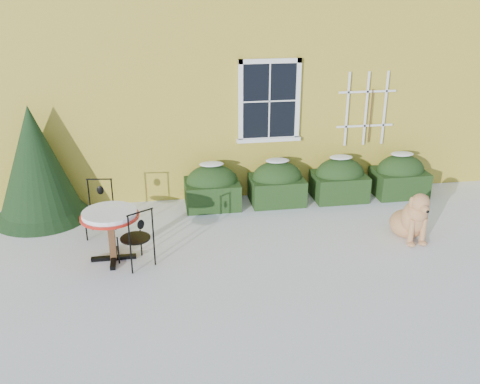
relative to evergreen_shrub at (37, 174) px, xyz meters
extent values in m
plane|color=white|center=(3.52, -2.56, -0.86)|extent=(80.00, 80.00, 0.00)
cube|color=gold|center=(3.52, 4.44, 2.14)|extent=(12.00, 8.00, 6.00)
cube|color=black|center=(4.42, 0.40, 1.11)|extent=(1.05, 0.03, 1.45)
cube|color=white|center=(4.42, 0.39, 1.88)|extent=(1.23, 0.06, 0.09)
cube|color=white|center=(4.42, 0.39, 0.34)|extent=(1.23, 0.06, 0.09)
cube|color=white|center=(3.85, 0.39, 1.11)|extent=(0.09, 0.06, 1.63)
cube|color=white|center=(4.99, 0.39, 1.11)|extent=(0.09, 0.06, 1.63)
cube|color=white|center=(4.42, 0.38, 1.11)|extent=(0.02, 0.02, 1.45)
cube|color=white|center=(4.42, 0.38, 1.11)|extent=(1.05, 0.02, 0.02)
cube|color=white|center=(4.42, 0.39, 0.34)|extent=(1.29, 0.14, 0.07)
cube|color=white|center=(6.02, 0.38, 0.89)|extent=(0.04, 0.03, 1.50)
cube|color=white|center=(6.42, 0.38, 0.89)|extent=(0.04, 0.03, 1.50)
cube|color=white|center=(6.82, 0.38, 0.89)|extent=(0.04, 0.03, 1.50)
cube|color=white|center=(6.42, 0.38, 0.54)|extent=(1.20, 0.03, 0.04)
cube|color=white|center=(6.42, 0.38, 1.24)|extent=(1.20, 0.03, 0.04)
cylinder|color=#472D19|center=(6.52, 0.36, 0.74)|extent=(0.02, 0.02, 1.10)
cube|color=black|center=(3.22, -0.01, -0.60)|extent=(1.05, 0.80, 0.52)
ellipsoid|color=black|center=(3.22, -0.01, -0.34)|extent=(1.00, 0.72, 0.67)
ellipsoid|color=white|center=(3.22, -0.01, 0.02)|extent=(0.47, 0.32, 0.06)
cube|color=black|center=(4.52, -0.01, -0.60)|extent=(1.05, 0.80, 0.52)
ellipsoid|color=black|center=(4.52, -0.01, -0.34)|extent=(1.00, 0.72, 0.67)
ellipsoid|color=white|center=(4.52, -0.01, 0.02)|extent=(0.47, 0.32, 0.06)
cube|color=black|center=(5.82, -0.01, -0.60)|extent=(1.05, 0.80, 0.52)
ellipsoid|color=black|center=(5.82, -0.01, -0.34)|extent=(1.00, 0.72, 0.67)
ellipsoid|color=white|center=(5.82, -0.01, 0.02)|extent=(0.47, 0.32, 0.06)
cube|color=black|center=(7.12, -0.01, -0.60)|extent=(1.05, 0.80, 0.52)
ellipsoid|color=black|center=(7.12, -0.01, -0.34)|extent=(1.00, 0.72, 0.67)
ellipsoid|color=white|center=(7.12, -0.01, 0.02)|extent=(0.47, 0.32, 0.06)
cone|color=black|center=(0.00, 0.00, -0.35)|extent=(1.77, 1.77, 1.03)
cone|color=black|center=(0.00, 0.00, 0.21)|extent=(1.59, 1.59, 2.15)
cube|color=black|center=(1.41, -1.90, -0.83)|extent=(0.71, 0.08, 0.06)
cube|color=black|center=(1.41, -1.90, -0.83)|extent=(0.08, 0.71, 0.06)
cube|color=brown|center=(1.41, -1.90, -0.48)|extent=(0.10, 0.10, 0.76)
cylinder|color=red|center=(1.41, -1.90, -0.10)|extent=(0.91, 0.91, 0.04)
cylinder|color=white|center=(1.41, -1.90, -0.05)|extent=(0.85, 0.85, 0.07)
cylinder|color=black|center=(1.85, -1.83, -0.63)|extent=(0.02, 0.02, 0.46)
cylinder|color=black|center=(1.50, -2.04, -0.63)|extent=(0.02, 0.02, 0.46)
cylinder|color=black|center=(2.06, -2.18, -0.63)|extent=(0.02, 0.02, 0.46)
cylinder|color=black|center=(1.71, -2.39, -0.63)|extent=(0.02, 0.02, 0.46)
cylinder|color=black|center=(1.78, -2.11, -0.40)|extent=(0.47, 0.47, 0.02)
cylinder|color=black|center=(2.06, -2.18, -0.15)|extent=(0.02, 0.02, 0.51)
cylinder|color=black|center=(1.71, -2.39, -0.15)|extent=(0.02, 0.02, 0.51)
cylinder|color=black|center=(1.89, -2.29, 0.11)|extent=(0.40, 0.25, 0.02)
ellipsoid|color=black|center=(1.89, -2.29, -0.10)|extent=(0.12, 0.09, 0.16)
cylinder|color=black|center=(0.92, -1.14, -0.63)|extent=(0.02, 0.02, 0.46)
cylinder|color=black|center=(1.32, -1.19, -0.63)|extent=(0.02, 0.02, 0.46)
cylinder|color=black|center=(0.97, -0.73, -0.63)|extent=(0.02, 0.02, 0.46)
cylinder|color=black|center=(1.38, -0.79, -0.63)|extent=(0.02, 0.02, 0.46)
cylinder|color=black|center=(1.15, -0.96, -0.40)|extent=(0.47, 0.47, 0.02)
cylinder|color=black|center=(0.97, -0.73, -0.15)|extent=(0.02, 0.02, 0.51)
cylinder|color=black|center=(1.38, -0.79, -0.15)|extent=(0.02, 0.02, 0.51)
cylinder|color=black|center=(1.18, -0.76, 0.11)|extent=(0.45, 0.09, 0.02)
ellipsoid|color=black|center=(1.18, -0.76, -0.10)|extent=(0.13, 0.05, 0.16)
ellipsoid|color=tan|center=(6.44, -1.82, -0.65)|extent=(0.60, 0.66, 0.48)
ellipsoid|color=tan|center=(6.44, -2.04, -0.43)|extent=(0.46, 0.41, 0.60)
sphere|color=tan|center=(6.44, -2.11, -0.30)|extent=(0.37, 0.37, 0.37)
cylinder|color=tan|center=(6.34, -2.19, -0.63)|extent=(0.10, 0.10, 0.48)
cylinder|color=tan|center=(6.55, -2.19, -0.63)|extent=(0.10, 0.10, 0.48)
ellipsoid|color=tan|center=(6.34, -2.25, -0.82)|extent=(0.13, 0.17, 0.08)
ellipsoid|color=tan|center=(6.55, -2.24, -0.82)|extent=(0.13, 0.17, 0.08)
cylinder|color=tan|center=(6.44, -2.12, -0.24)|extent=(0.22, 0.27, 0.26)
sphere|color=tan|center=(6.45, -2.17, -0.11)|extent=(0.31, 0.31, 0.31)
ellipsoid|color=tan|center=(6.45, -2.31, -0.15)|extent=(0.15, 0.25, 0.14)
sphere|color=black|center=(6.45, -2.42, -0.15)|extent=(0.05, 0.05, 0.05)
ellipsoid|color=tan|center=(6.31, -2.13, -0.11)|extent=(0.08, 0.11, 0.20)
ellipsoid|color=tan|center=(6.58, -2.13, -0.11)|extent=(0.08, 0.11, 0.20)
cylinder|color=tan|center=(6.63, -1.58, -0.80)|extent=(0.27, 0.37, 0.09)
camera|label=1|loc=(2.19, -9.70, 3.36)|focal=40.00mm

